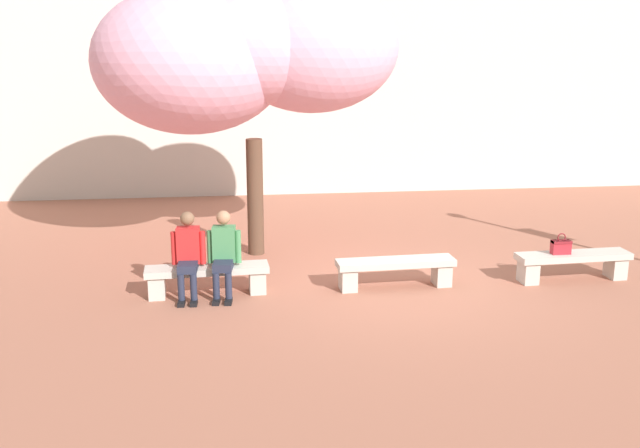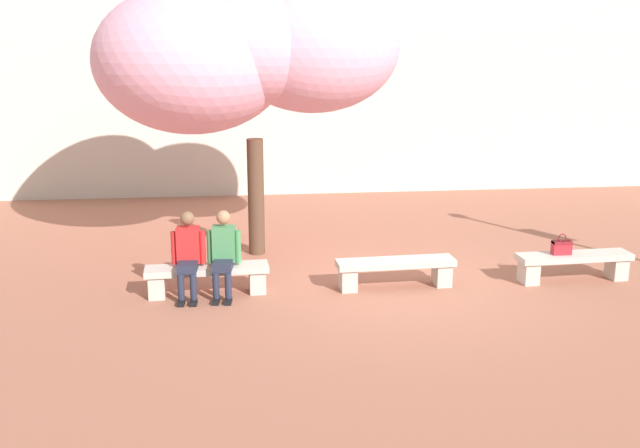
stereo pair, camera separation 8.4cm
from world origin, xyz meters
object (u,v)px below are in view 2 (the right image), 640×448
object	(u,v)px
person_seated_left	(188,252)
person_seated_right	(224,251)
handbag	(562,246)
cherry_tree_main	(240,54)
stone_bench_west_end	(207,275)
stone_bench_near_west	(396,269)
stone_bench_center	(574,262)

from	to	relation	value
person_seated_left	person_seated_right	bearing A→B (deg)	0.04
handbag	cherry_tree_main	xyz separation A→B (m)	(-4.95, 2.33, 2.92)
stone_bench_west_end	cherry_tree_main	size ratio (longest dim) A/B	0.35
cherry_tree_main	stone_bench_near_west	bearing A→B (deg)	-45.29
stone_bench_west_end	stone_bench_center	size ratio (longest dim) A/B	1.00
stone_bench_west_end	stone_bench_center	xyz separation A→B (m)	(5.78, 0.00, 0.00)
stone_bench_near_west	cherry_tree_main	xyz separation A→B (m)	(-2.29, 2.31, 3.20)
person_seated_left	handbag	xyz separation A→B (m)	(5.81, 0.04, -0.12)
handbag	cherry_tree_main	distance (m)	6.20
stone_bench_center	cherry_tree_main	size ratio (longest dim) A/B	0.35
stone_bench_near_west	handbag	distance (m)	2.67
stone_bench_near_west	stone_bench_west_end	bearing A→B (deg)	180.00
stone_bench_west_end	handbag	size ratio (longest dim) A/B	5.48
stone_bench_center	person_seated_left	world-z (taller)	person_seated_left
stone_bench_center	person_seated_right	world-z (taller)	person_seated_right
person_seated_left	cherry_tree_main	distance (m)	3.77
handbag	cherry_tree_main	world-z (taller)	cherry_tree_main
stone_bench_west_end	stone_bench_near_west	xyz separation A→B (m)	(2.89, 0.00, 0.00)
stone_bench_near_west	person_seated_right	size ratio (longest dim) A/B	1.44
person_seated_right	stone_bench_center	bearing A→B (deg)	0.55
stone_bench_center	stone_bench_west_end	bearing A→B (deg)	180.00
stone_bench_near_west	stone_bench_center	world-z (taller)	same
stone_bench_west_end	handbag	xyz separation A→B (m)	(5.55, -0.02, 0.27)
person_seated_left	handbag	distance (m)	5.81
person_seated_left	handbag	bearing A→B (deg)	0.36
stone_bench_west_end	cherry_tree_main	world-z (taller)	cherry_tree_main
stone_bench_near_west	person_seated_left	distance (m)	3.18
handbag	cherry_tree_main	bearing A→B (deg)	154.79
stone_bench_center	handbag	world-z (taller)	handbag
stone_bench_near_west	cherry_tree_main	size ratio (longest dim) A/B	0.35
stone_bench_near_west	stone_bench_center	bearing A→B (deg)	0.00
stone_bench_west_end	stone_bench_center	distance (m)	5.78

